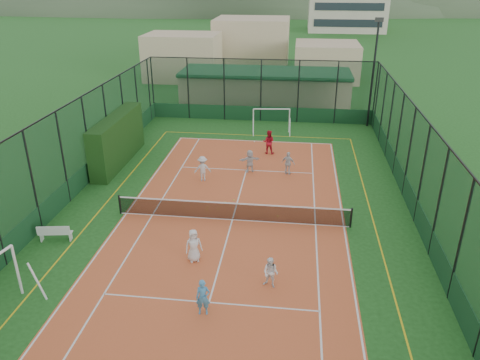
% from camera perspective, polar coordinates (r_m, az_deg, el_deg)
% --- Properties ---
extents(ground, '(300.00, 300.00, 0.00)m').
position_cam_1_polar(ground, '(23.44, -0.94, -4.91)').
color(ground, '#1D4D1A').
rests_on(ground, ground).
extents(court_slab, '(11.17, 23.97, 0.01)m').
position_cam_1_polar(court_slab, '(23.44, -0.94, -4.90)').
color(court_slab, '#C7572C').
rests_on(court_slab, ground).
extents(tennis_net, '(11.67, 0.12, 1.06)m').
position_cam_1_polar(tennis_net, '(23.19, -0.95, -3.76)').
color(tennis_net, black).
rests_on(tennis_net, ground).
extents(perimeter_fence, '(18.12, 34.12, 5.00)m').
position_cam_1_polar(perimeter_fence, '(22.33, -0.99, 0.70)').
color(perimeter_fence, '#10321E').
rests_on(perimeter_fence, ground).
extents(floodlight_ne, '(0.60, 0.26, 8.25)m').
position_cam_1_polar(floodlight_ne, '(38.02, 15.90, 12.30)').
color(floodlight_ne, black).
rests_on(floodlight_ne, ground).
extents(clubhouse, '(15.20, 7.20, 3.15)m').
position_cam_1_polar(clubhouse, '(43.50, 3.09, 11.15)').
color(clubhouse, tan).
rests_on(clubhouse, ground).
extents(distant_hills, '(200.00, 60.00, 24.00)m').
position_cam_1_polar(distant_hills, '(170.67, 6.43, 20.30)').
color(distant_hills, '#384C33').
rests_on(distant_hills, ground).
extents(hedge_left, '(1.05, 7.03, 3.07)m').
position_cam_1_polar(hedge_left, '(30.85, -14.70, 4.76)').
color(hedge_left, black).
rests_on(hedge_left, ground).
extents(white_bench, '(1.55, 0.65, 0.84)m').
position_cam_1_polar(white_bench, '(23.18, -21.57, -5.95)').
color(white_bench, white).
rests_on(white_bench, ground).
extents(futsal_goal_far, '(2.90, 1.12, 1.83)m').
position_cam_1_polar(futsal_goal_far, '(35.98, 3.83, 7.23)').
color(futsal_goal_far, white).
rests_on(futsal_goal_far, ground).
extents(child_near_left, '(0.86, 0.73, 1.49)m').
position_cam_1_polar(child_near_left, '(20.09, -5.67, -7.95)').
color(child_near_left, silver).
rests_on(child_near_left, court_slab).
extents(child_near_mid, '(0.55, 0.40, 1.41)m').
position_cam_1_polar(child_near_mid, '(17.30, -4.54, -14.08)').
color(child_near_mid, '#448FC1').
rests_on(child_near_mid, court_slab).
extents(child_near_right, '(0.76, 0.68, 1.30)m').
position_cam_1_polar(child_near_right, '(18.58, 3.76, -11.21)').
color(child_near_right, white).
rests_on(child_near_right, court_slab).
extents(child_far_left, '(1.10, 0.80, 1.52)m').
position_cam_1_polar(child_far_left, '(27.51, -4.58, 1.39)').
color(child_far_left, silver).
rests_on(child_far_left, court_slab).
extents(child_far_right, '(0.91, 0.60, 1.43)m').
position_cam_1_polar(child_far_right, '(28.45, 5.89, 2.04)').
color(child_far_right, silver).
rests_on(child_far_right, court_slab).
extents(child_far_back, '(1.38, 0.83, 1.41)m').
position_cam_1_polar(child_far_back, '(28.67, 1.20, 2.33)').
color(child_far_back, silver).
rests_on(child_far_back, court_slab).
extents(coach, '(0.83, 0.67, 1.64)m').
position_cam_1_polar(coach, '(31.65, 3.50, 4.66)').
color(coach, '#B11225').
rests_on(coach, court_slab).
extents(tennis_balls, '(5.03, 1.59, 0.07)m').
position_cam_1_polar(tennis_balls, '(24.60, -2.25, -3.32)').
color(tennis_balls, '#CCE033').
rests_on(tennis_balls, court_slab).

